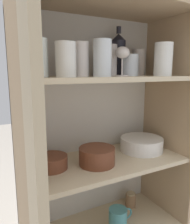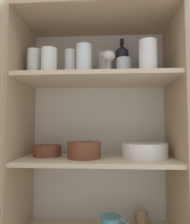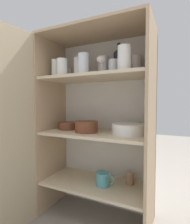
{
  "view_description": "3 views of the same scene",
  "coord_description": "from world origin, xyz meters",
  "px_view_note": "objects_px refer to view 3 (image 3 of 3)",
  "views": [
    {
      "loc": [
        -0.51,
        -0.69,
        1.06
      ],
      "look_at": [
        -0.04,
        0.22,
        0.87
      ],
      "focal_mm": 35.0,
      "sensor_mm": 36.0,
      "label": 1
    },
    {
      "loc": [
        0.06,
        -0.92,
        0.8
      ],
      "look_at": [
        -0.01,
        0.17,
        0.86
      ],
      "focal_mm": 35.0,
      "sensor_mm": 36.0,
      "label": 2
    },
    {
      "loc": [
        0.54,
        -0.96,
        0.84
      ],
      "look_at": [
        0.0,
        0.17,
        0.78
      ],
      "focal_mm": 28.0,
      "sensor_mm": 36.0,
      "label": 3
    }
  ],
  "objects_px": {
    "mixing_bowl_large": "(86,126)",
    "coffee_mug_primary": "(103,179)",
    "plate_stack_white": "(129,129)",
    "storage_jar": "(130,178)",
    "wine_bottle": "(119,62)",
    "serving_bowl_small": "(68,125)"
  },
  "relations": [
    {
      "from": "serving_bowl_small",
      "to": "coffee_mug_primary",
      "type": "xyz_separation_m",
      "value": [
        0.33,
        -0.05,
        -0.36
      ]
    },
    {
      "from": "plate_stack_white",
      "to": "serving_bowl_small",
      "type": "relative_size",
      "value": 1.58
    },
    {
      "from": "mixing_bowl_large",
      "to": "serving_bowl_small",
      "type": "bearing_deg",
      "value": 164.48
    },
    {
      "from": "serving_bowl_small",
      "to": "coffee_mug_primary",
      "type": "relative_size",
      "value": 1.06
    },
    {
      "from": "plate_stack_white",
      "to": "storage_jar",
      "type": "distance_m",
      "value": 0.37
    },
    {
      "from": "plate_stack_white",
      "to": "storage_jar",
      "type": "bearing_deg",
      "value": 97.46
    },
    {
      "from": "mixing_bowl_large",
      "to": "coffee_mug_primary",
      "type": "xyz_separation_m",
      "value": [
        0.13,
        0.01,
        -0.37
      ]
    },
    {
      "from": "plate_stack_white",
      "to": "coffee_mug_primary",
      "type": "height_order",
      "value": "plate_stack_white"
    },
    {
      "from": "plate_stack_white",
      "to": "mixing_bowl_large",
      "type": "bearing_deg",
      "value": -171.02
    },
    {
      "from": "coffee_mug_primary",
      "to": "storage_jar",
      "type": "distance_m",
      "value": 0.2
    },
    {
      "from": "wine_bottle",
      "to": "coffee_mug_primary",
      "type": "xyz_separation_m",
      "value": [
        -0.07,
        -0.13,
        -0.84
      ]
    },
    {
      "from": "coffee_mug_primary",
      "to": "serving_bowl_small",
      "type": "bearing_deg",
      "value": 171.38
    },
    {
      "from": "mixing_bowl_large",
      "to": "storage_jar",
      "type": "relative_size",
      "value": 1.95
    },
    {
      "from": "storage_jar",
      "to": "mixing_bowl_large",
      "type": "bearing_deg",
      "value": -158.57
    },
    {
      "from": "mixing_bowl_large",
      "to": "serving_bowl_small",
      "type": "height_order",
      "value": "mixing_bowl_large"
    },
    {
      "from": "plate_stack_white",
      "to": "storage_jar",
      "type": "height_order",
      "value": "plate_stack_white"
    },
    {
      "from": "wine_bottle",
      "to": "plate_stack_white",
      "type": "bearing_deg",
      "value": -40.01
    },
    {
      "from": "wine_bottle",
      "to": "mixing_bowl_large",
      "type": "relative_size",
      "value": 1.48
    },
    {
      "from": "coffee_mug_primary",
      "to": "mixing_bowl_large",
      "type": "bearing_deg",
      "value": -177.57
    },
    {
      "from": "plate_stack_white",
      "to": "mixing_bowl_large",
      "type": "height_order",
      "value": "mixing_bowl_large"
    },
    {
      "from": "wine_bottle",
      "to": "plate_stack_white",
      "type": "height_order",
      "value": "wine_bottle"
    },
    {
      "from": "wine_bottle",
      "to": "mixing_bowl_large",
      "type": "distance_m",
      "value": 0.53
    }
  ]
}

